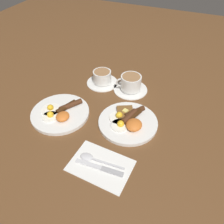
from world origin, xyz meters
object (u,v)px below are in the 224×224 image
breakfast_plate_far (60,113)px  teacup_near (131,84)px  teacup_far (102,78)px  knife (102,168)px  spoon (91,158)px  breakfast_plate_near (128,121)px

breakfast_plate_far → teacup_near: 0.36m
teacup_near → teacup_far: (-0.00, 0.15, -0.01)m
knife → breakfast_plate_far: bearing=-35.5°
teacup_far → spoon: size_ratio=0.96×
knife → breakfast_plate_near: bearing=-94.8°
breakfast_plate_near → spoon: size_ratio=1.48×
teacup_far → spoon: bearing=-160.1°
teacup_near → knife: size_ratio=0.95×
spoon → teacup_near: bearing=-91.5°
teacup_far → knife: (-0.46, -0.21, -0.02)m
knife → teacup_near: bearing=-85.6°
knife → spoon: 0.06m
teacup_near → spoon: teacup_near is taller
breakfast_plate_near → knife: size_ratio=1.41×
breakfast_plate_near → knife: breakfast_plate_near is taller
breakfast_plate_near → teacup_far: size_ratio=1.55×
teacup_far → breakfast_plate_near: bearing=-135.4°
breakfast_plate_far → knife: size_ratio=1.43×
spoon → breakfast_plate_far: bearing=-37.1°
spoon → teacup_far: bearing=-72.8°
knife → spoon: size_ratio=1.05×
knife → teacup_far: bearing=-68.5°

